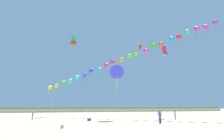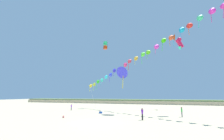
# 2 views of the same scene
# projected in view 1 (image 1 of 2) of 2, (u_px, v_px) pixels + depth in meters

# --- Properties ---
(ground_plane) EXTENTS (240.00, 240.00, 0.00)m
(ground_plane) POSITION_uv_depth(u_px,v_px,m) (132.00, 129.00, 15.20)
(ground_plane) COLOR beige
(dune_ridge) EXTENTS (120.00, 9.93, 1.84)m
(dune_ridge) POSITION_uv_depth(u_px,v_px,m) (91.00, 109.00, 61.80)
(dune_ridge) COLOR #BFAE8B
(dune_ridge) RESTS_ON ground
(person_near_left) EXTENTS (0.26, 0.58, 1.67)m
(person_near_left) POSITION_uv_depth(u_px,v_px,m) (175.00, 114.00, 26.80)
(person_near_left) COLOR #474C56
(person_near_left) RESTS_ON ground
(person_near_right) EXTENTS (0.45, 0.52, 1.74)m
(person_near_right) POSITION_uv_depth(u_px,v_px,m) (160.00, 116.00, 20.55)
(person_near_right) COLOR black
(person_near_right) RESTS_ON ground
(person_mid_center) EXTENTS (0.20, 0.53, 1.50)m
(person_mid_center) POSITION_uv_depth(u_px,v_px,m) (33.00, 115.00, 25.24)
(person_mid_center) COLOR #474C56
(person_mid_center) RESTS_ON ground
(kite_banner_string) EXTENTS (33.53, 17.83, 19.10)m
(kite_banner_string) POSITION_uv_depth(u_px,v_px,m) (125.00, 57.00, 32.05)
(kite_banner_string) COLOR yellow
(large_kite_low_lead) EXTENTS (0.95, 1.93, 3.62)m
(large_kite_low_lead) POSITION_uv_depth(u_px,v_px,m) (139.00, 47.00, 46.99)
(large_kite_low_lead) COLOR #CC400D
(large_kite_mid_trail) EXTENTS (1.39, 1.39, 2.33)m
(large_kite_mid_trail) POSITION_uv_depth(u_px,v_px,m) (74.00, 40.00, 38.94)
(large_kite_mid_trail) COLOR red
(large_kite_high_solo) EXTENTS (1.76, 1.22, 2.64)m
(large_kite_high_solo) POSITION_uv_depth(u_px,v_px,m) (164.00, 51.00, 32.74)
(large_kite_high_solo) COLOR #D91A48
(large_kite_outer_drift) EXTENTS (2.93, 2.42, 4.73)m
(large_kite_outer_drift) POSITION_uv_depth(u_px,v_px,m) (117.00, 71.00, 27.12)
(large_kite_outer_drift) COLOR #393BF0
(beach_cooler) EXTENTS (0.58, 0.41, 0.46)m
(beach_cooler) POSITION_uv_depth(u_px,v_px,m) (89.00, 119.00, 23.85)
(beach_cooler) COLOR blue
(beach_cooler) RESTS_ON ground
(beach_ball) EXTENTS (0.36, 0.36, 0.36)m
(beach_ball) POSITION_uv_depth(u_px,v_px,m) (62.00, 126.00, 15.89)
(beach_ball) COLOR red
(beach_ball) RESTS_ON ground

